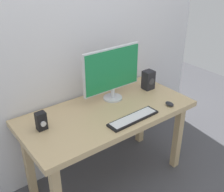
# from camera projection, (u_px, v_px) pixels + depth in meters

# --- Properties ---
(ground_plane) EXTENTS (6.00, 6.00, 0.00)m
(ground_plane) POSITION_uv_depth(u_px,v_px,m) (108.00, 177.00, 2.65)
(ground_plane) COLOR #4C4C51
(wall_back) EXTENTS (2.77, 0.04, 3.00)m
(wall_back) POSITION_uv_depth(u_px,v_px,m) (78.00, 8.00, 2.22)
(wall_back) COLOR silver
(wall_back) RESTS_ON ground_plane
(desk) EXTENTS (1.45, 0.70, 0.74)m
(desk) POSITION_uv_depth(u_px,v_px,m) (107.00, 120.00, 2.35)
(desk) COLOR tan
(desk) RESTS_ON ground_plane
(monitor) EXTENTS (0.57, 0.17, 0.47)m
(monitor) POSITION_uv_depth(u_px,v_px,m) (112.00, 72.00, 2.38)
(monitor) COLOR silver
(monitor) RESTS_ON desk
(keyboard_primary) EXTENTS (0.45, 0.13, 0.02)m
(keyboard_primary) POSITION_uv_depth(u_px,v_px,m) (133.00, 118.00, 2.18)
(keyboard_primary) COLOR black
(keyboard_primary) RESTS_ON desk
(mouse) EXTENTS (0.05, 0.08, 0.03)m
(mouse) POSITION_uv_depth(u_px,v_px,m) (169.00, 104.00, 2.37)
(mouse) COLOR #232328
(mouse) RESTS_ON desk
(speaker_right) EXTENTS (0.10, 0.09, 0.18)m
(speaker_right) POSITION_uv_depth(u_px,v_px,m) (148.00, 80.00, 2.63)
(speaker_right) COLOR #232328
(speaker_right) RESTS_ON desk
(audio_controller) EXTENTS (0.07, 0.07, 0.14)m
(audio_controller) POSITION_uv_depth(u_px,v_px,m) (41.00, 121.00, 2.03)
(audio_controller) COLOR black
(audio_controller) RESTS_ON desk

